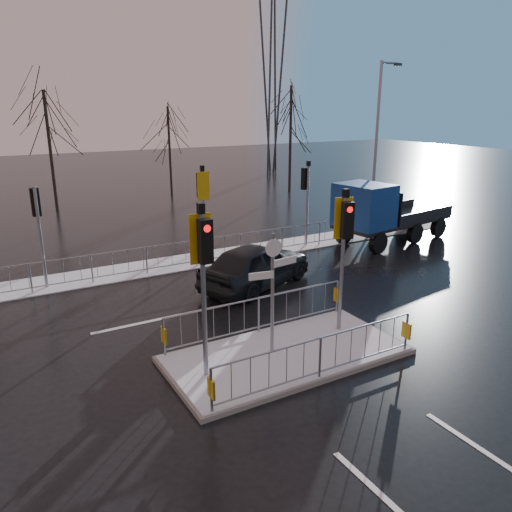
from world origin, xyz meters
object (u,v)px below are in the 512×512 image
flatbed_truck (376,212)px  street_lamp_right (377,142)px  car_far_lane (256,265)px  traffic_island (286,343)px

flatbed_truck → street_lamp_right: (1.34, 1.67, 2.88)m
car_far_lane → flatbed_truck: bearing=-96.7°
traffic_island → street_lamp_right: 14.14m
flatbed_truck → street_lamp_right: 3.59m
traffic_island → flatbed_truck: size_ratio=0.94×
street_lamp_right → traffic_island: bearing=-141.3°
car_far_lane → flatbed_truck: size_ratio=0.72×
traffic_island → car_far_lane: (1.91, 4.83, 0.39)m
car_far_lane → traffic_island: bearing=136.5°
car_far_lane → street_lamp_right: street_lamp_right is taller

